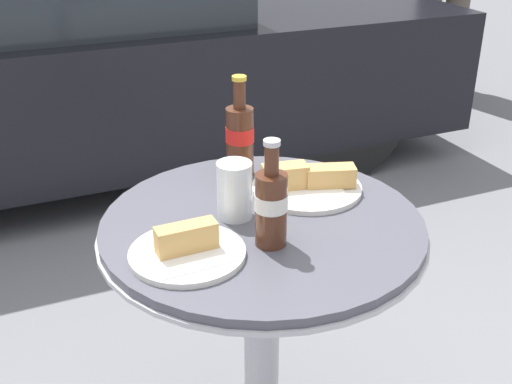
% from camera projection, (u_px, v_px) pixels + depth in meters
% --- Properties ---
extents(bistro_table, '(0.69, 0.69, 0.75)m').
position_uv_depth(bistro_table, '(262.00, 295.00, 1.43)').
color(bistro_table, '#B7B7BC').
rests_on(bistro_table, ground_plane).
extents(cola_bottle_left, '(0.07, 0.07, 0.24)m').
position_uv_depth(cola_bottle_left, '(240.00, 137.00, 1.50)').
color(cola_bottle_left, '#4C2819').
rests_on(cola_bottle_left, bistro_table).
extents(cola_bottle_right, '(0.06, 0.06, 0.22)m').
position_uv_depth(cola_bottle_right, '(271.00, 205.00, 1.22)').
color(cola_bottle_right, '#4C2819').
rests_on(cola_bottle_right, bistro_table).
extents(drinking_glass, '(0.07, 0.07, 0.12)m').
position_uv_depth(drinking_glass, '(235.00, 193.00, 1.33)').
color(drinking_glass, '#C68923').
rests_on(drinking_glass, bistro_table).
extents(lunch_plate_near, '(0.25, 0.25, 0.07)m').
position_uv_depth(lunch_plate_near, '(307.00, 183.00, 1.46)').
color(lunch_plate_near, silver).
rests_on(lunch_plate_near, bistro_table).
extents(lunch_plate_far, '(0.22, 0.22, 0.07)m').
position_uv_depth(lunch_plate_far, '(187.00, 249.00, 1.21)').
color(lunch_plate_far, silver).
rests_on(lunch_plate_far, bistro_table).
extents(parked_car, '(3.82, 1.84, 1.22)m').
position_uv_depth(parked_car, '(61.00, 49.00, 3.33)').
color(parked_car, black).
rests_on(parked_car, ground_plane).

